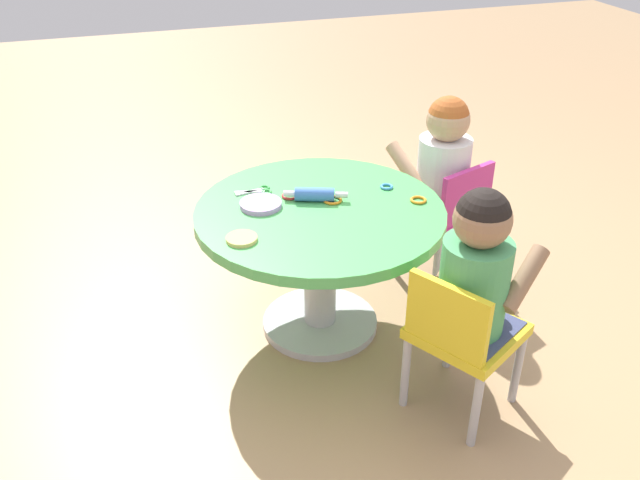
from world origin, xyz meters
name	(u,v)px	position (x,y,z in m)	size (l,w,h in m)	color
ground_plane	(320,325)	(0.00, 0.00, 0.00)	(10.00, 10.00, 0.00)	tan
craft_table	(320,239)	(0.00, 0.00, 0.39)	(0.88, 0.88, 0.51)	silver
child_chair_left	(461,334)	(-0.56, -0.28, 0.31)	(0.41, 0.41, 0.54)	#B7B7BC
seated_child_left	(477,268)	(-0.54, -0.32, 0.53)	(0.41, 0.43, 0.51)	#3F4772
child_chair_right	(445,213)	(0.18, -0.60, 0.31)	(0.38, 0.38, 0.54)	#B7B7BC
seated_child_right	(443,159)	(0.22, -0.58, 0.53)	(0.42, 0.37, 0.51)	#3F4772
rolling_pin	(316,194)	(0.06, 0.00, 0.54)	(0.10, 0.22, 0.05)	#3F72CC
craft_scissors	(259,191)	(0.20, 0.17, 0.51)	(0.07, 0.14, 0.01)	silver
playdough_blob_0	(242,239)	(-0.13, 0.31, 0.52)	(0.10, 0.10, 0.01)	#F2CC72
playdough_blob_1	(261,204)	(0.08, 0.19, 0.52)	(0.15, 0.15, 0.02)	#CC99E5
cookie_cutter_0	(418,200)	(-0.05, -0.35, 0.52)	(0.06, 0.06, 0.01)	orange
cookie_cutter_1	(387,187)	(0.08, -0.29, 0.52)	(0.05, 0.05, 0.01)	#3F99D8
cookie_cutter_2	(333,200)	(0.04, -0.06, 0.52)	(0.07, 0.07, 0.01)	orange
cookie_cutter_3	(290,196)	(0.12, 0.07, 0.52)	(0.06, 0.06, 0.01)	red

